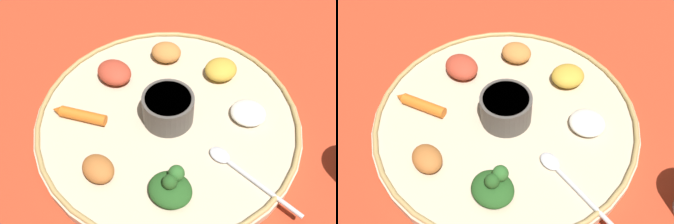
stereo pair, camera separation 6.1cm
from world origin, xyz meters
The scene contains 12 objects.
ground_plane centered at (0.00, 0.00, 0.00)m, with size 2.40×2.40×0.00m, color #B7381E.
platter centered at (0.00, 0.00, 0.01)m, with size 0.43×0.43×0.02m, color #C6B293.
platter_rim centered at (0.00, 0.00, 0.02)m, with size 0.42×0.42×0.01m, color tan.
center_bowl centered at (0.00, 0.00, 0.04)m, with size 0.08×0.08×0.05m.
spoon centered at (0.07, -0.13, 0.02)m, with size 0.09×0.15×0.01m.
greens_pile centered at (-0.04, -0.13, 0.03)m, with size 0.08×0.08×0.04m.
carrot_near_spoon centered at (-0.14, 0.04, 0.03)m, with size 0.09×0.06×0.02m.
mound_rice_white centered at (0.12, -0.04, 0.03)m, with size 0.06×0.06×0.02m, color silver.
mound_lentil_yellow centered at (0.12, 0.06, 0.03)m, with size 0.06×0.05×0.03m, color gold.
mound_chickpea centered at (-0.13, -0.07, 0.03)m, with size 0.05×0.04×0.03m, color #B2662D.
mound_berbere_red centered at (-0.06, 0.11, 0.03)m, with size 0.06×0.05×0.03m, color #B73D28.
mound_squash centered at (0.04, 0.14, 0.03)m, with size 0.05×0.05×0.03m, color #C67A38.
Camera 2 is at (-0.06, -0.39, 0.51)m, focal length 41.32 mm.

